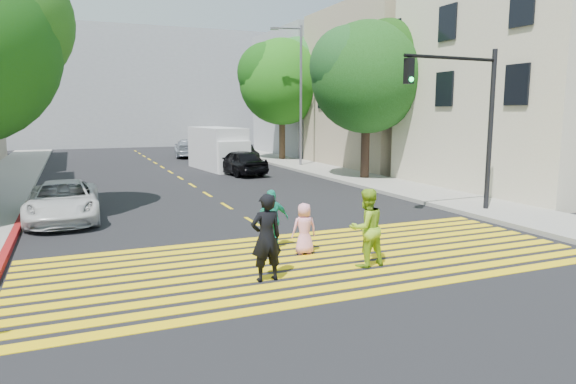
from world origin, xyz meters
TOP-DOWN VIEW (x-y plane):
  - ground at (0.00, 0.00)m, footprint 120.00×120.00m
  - sidewalk_left at (-8.50, 22.00)m, footprint 3.00×40.00m
  - sidewalk_right at (8.50, 15.00)m, footprint 3.00×60.00m
  - curb_red at (-6.90, 6.00)m, footprint 0.20×8.00m
  - crosswalk at (0.00, 1.28)m, footprint 13.40×5.30m
  - lane_line at (0.00, 22.50)m, footprint 0.12×34.40m
  - building_right_cream at (15.00, 8.00)m, footprint 10.00×10.00m
  - building_right_tan at (15.00, 19.00)m, footprint 10.00×10.00m
  - building_right_grey at (15.00, 30.00)m, footprint 10.00×10.00m
  - backdrop_block at (0.00, 48.00)m, footprint 30.00×8.00m
  - tree_right_near at (8.77, 13.44)m, footprint 7.28×6.99m
  - tree_right_far at (8.88, 25.12)m, footprint 7.63×7.29m
  - pedestrian_man at (-1.62, 0.30)m, footprint 0.70×0.48m
  - pedestrian_woman at (0.85, 0.39)m, footprint 0.94×0.77m
  - pedestrian_child at (-0.04, 1.87)m, footprint 0.66×0.45m
  - pedestrian_extra at (-0.60, 2.62)m, footprint 0.93×0.45m
  - white_sedan at (-5.61, 8.45)m, footprint 2.30×4.73m
  - dark_car_near at (3.39, 18.12)m, footprint 2.36×4.46m
  - silver_car at (3.11, 30.86)m, footprint 2.73×5.14m
  - dark_car_parked at (5.55, 24.62)m, footprint 1.43×4.03m
  - white_van at (3.06, 21.27)m, footprint 2.59×5.63m
  - traffic_signal at (7.06, 4.23)m, footprint 3.83×0.43m
  - street_lamp at (8.07, 20.64)m, footprint 1.98×0.65m

SIDE VIEW (x-z plane):
  - ground at x=0.00m, z-range 0.00..0.00m
  - lane_line at x=0.00m, z-range 0.00..0.01m
  - crosswalk at x=0.00m, z-range 0.00..0.01m
  - sidewalk_left at x=-8.50m, z-range 0.00..0.15m
  - sidewalk_right at x=8.50m, z-range 0.00..0.15m
  - curb_red at x=-6.90m, z-range 0.00..0.16m
  - pedestrian_child at x=-0.04m, z-range 0.00..1.29m
  - white_sedan at x=-5.61m, z-range 0.00..1.30m
  - dark_car_parked at x=5.55m, z-range 0.00..1.33m
  - silver_car at x=3.11m, z-range 0.00..1.42m
  - dark_car_near at x=3.39m, z-range 0.00..1.45m
  - pedestrian_extra at x=-0.60m, z-range 0.00..1.55m
  - pedestrian_woman at x=0.85m, z-range 0.00..1.80m
  - pedestrian_man at x=-1.62m, z-range 0.00..1.86m
  - white_van at x=3.06m, z-range -0.07..2.51m
  - traffic_signal at x=7.06m, z-range 0.83..6.43m
  - building_right_cream at x=15.00m, z-range 0.00..10.00m
  - building_right_tan at x=15.00m, z-range 0.00..10.00m
  - building_right_grey at x=15.00m, z-range 0.00..10.00m
  - street_lamp at x=8.07m, z-range 0.65..9.48m
  - tree_right_near at x=8.77m, z-range 1.44..9.63m
  - tree_right_far at x=8.88m, z-range 1.55..10.38m
  - backdrop_block at x=0.00m, z-range 0.00..12.00m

